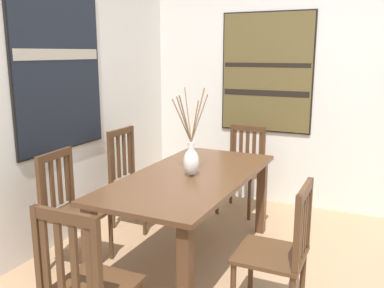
{
  "coord_description": "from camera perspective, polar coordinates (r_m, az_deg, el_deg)",
  "views": [
    {
      "loc": [
        -2.75,
        -0.78,
        1.68
      ],
      "look_at": [
        0.12,
        0.58,
        0.98
      ],
      "focal_mm": 39.41,
      "sensor_mm": 36.0,
      "label": 1
    }
  ],
  "objects": [
    {
      "name": "centerpiece_vase",
      "position": [
        3.25,
        -0.11,
        -2.08
      ],
      "size": [
        0.31,
        0.3,
        0.68
      ],
      "color": "silver",
      "rests_on": "dining_table"
    },
    {
      "name": "chair_0",
      "position": [
        2.4,
        -14.17,
        -17.98
      ],
      "size": [
        0.43,
        0.43,
        0.94
      ],
      "color": "#4C301C",
      "rests_on": "ground_plane"
    },
    {
      "name": "wall_back",
      "position": [
        3.82,
        -18.52,
        6.79
      ],
      "size": [
        6.4,
        0.12,
        2.7
      ],
      "primitive_type": "cube",
      "color": "silver",
      "rests_on": "ground_plane"
    },
    {
      "name": "painting_on_side_wall",
      "position": [
        4.72,
        10.06,
        9.46
      ],
      "size": [
        0.05,
        1.01,
        1.29
      ],
      "color": "black"
    },
    {
      "name": "dining_table",
      "position": [
        3.34,
        -0.19,
        -5.98
      ],
      "size": [
        1.77,
        0.86,
        0.74
      ],
      "color": "#51331E",
      "rests_on": "ground_plane"
    },
    {
      "name": "chair_1",
      "position": [
        4.54,
        6.85,
        -3.12
      ],
      "size": [
        0.45,
        0.45,
        0.91
      ],
      "color": "#4C301C",
      "rests_on": "ground_plane"
    },
    {
      "name": "chair_4",
      "position": [
        4.17,
        -8.01,
        -4.4
      ],
      "size": [
        0.43,
        0.43,
        0.95
      ],
      "color": "#4C301C",
      "rests_on": "ground_plane"
    },
    {
      "name": "wall_side",
      "position": [
        4.68,
        15.92,
        7.85
      ],
      "size": [
        0.12,
        6.4,
        2.7
      ],
      "primitive_type": "cube",
      "color": "silver",
      "rests_on": "ground_plane"
    },
    {
      "name": "painting_on_back_wall",
      "position": [
        3.79,
        -17.62,
        9.65
      ],
      "size": [
        1.04,
        0.05,
        1.39
      ],
      "color": "black"
    },
    {
      "name": "chair_2",
      "position": [
        3.5,
        -16.06,
        -8.29
      ],
      "size": [
        0.45,
        0.45,
        0.92
      ],
      "color": "#4C301C",
      "rests_on": "ground_plane"
    },
    {
      "name": "ground_plane",
      "position": [
        3.32,
        8.68,
        -18.48
      ],
      "size": [
        6.4,
        6.4,
        0.03
      ],
      "primitive_type": "cube",
      "color": "#A37F5B"
    },
    {
      "name": "chair_3",
      "position": [
        2.75,
        11.9,
        -13.82
      ],
      "size": [
        0.43,
        0.43,
        0.91
      ],
      "color": "#4C301C",
      "rests_on": "ground_plane"
    }
  ]
}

